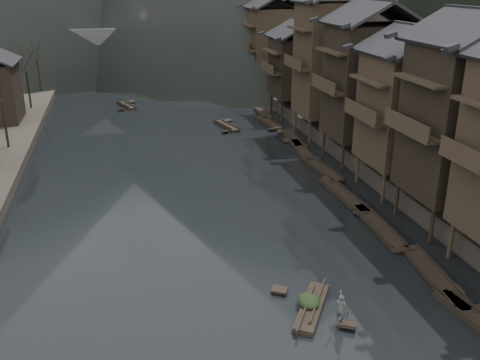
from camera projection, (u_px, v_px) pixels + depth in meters
name	position (u px, v px, depth m)	size (l,w,h in m)	color
water	(241.00, 298.00, 30.43)	(300.00, 300.00, 0.00)	black
right_bank	(420.00, 102.00, 73.95)	(40.00, 200.00, 1.80)	#2D2823
stilt_houses	(378.00, 70.00, 48.28)	(9.00, 67.60, 17.00)	black
moored_sampans	(293.00, 146.00, 57.10)	(3.29, 73.98, 0.47)	black
midriver_boats	(181.00, 104.00, 75.63)	(13.90, 29.58, 0.45)	black
stone_bridge	(147.00, 49.00, 94.10)	(40.00, 6.00, 9.00)	#4C4C4F
hero_sampan	(312.00, 307.00, 29.24)	(3.54, 4.97, 0.44)	black
cargo_heap	(309.00, 296.00, 29.19)	(1.16, 1.52, 0.70)	black
boatman	(341.00, 304.00, 27.65)	(0.58, 0.38, 1.60)	#4E4E50
bamboo_pole	(348.00, 265.00, 26.87)	(0.06, 0.06, 3.95)	#8C7A51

